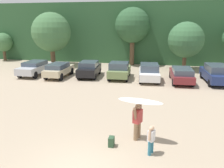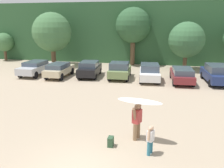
% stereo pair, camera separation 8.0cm
% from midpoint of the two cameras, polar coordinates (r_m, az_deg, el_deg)
% --- Properties ---
extents(hillside_ridge, '(108.00, 12.00, 7.92)m').
position_cam_midpoint_polar(hillside_ridge, '(36.77, 7.65, 12.49)').
color(hillside_ridge, '#2D5633').
rests_on(hillside_ridge, ground_plane).
extents(tree_ridge_back, '(2.61, 2.61, 3.91)m').
position_cam_midpoint_polar(tree_ridge_back, '(37.30, -24.99, 9.15)').
color(tree_ridge_back, brown).
rests_on(tree_ridge_back, ground_plane).
extents(tree_far_left, '(4.81, 4.81, 6.59)m').
position_cam_midpoint_polar(tree_far_left, '(30.59, -14.59, 12.06)').
color(tree_far_left, brown).
rests_on(tree_far_left, ground_plane).
extents(tree_right, '(4.36, 4.36, 7.20)m').
position_cam_midpoint_polar(tree_right, '(30.20, 4.94, 13.98)').
color(tree_right, brown).
rests_on(tree_right, ground_plane).
extents(tree_center_right, '(4.01, 4.01, 5.48)m').
position_cam_midpoint_polar(tree_center_right, '(28.06, 17.45, 10.18)').
color(tree_center_right, brown).
rests_on(tree_center_right, ground_plane).
extents(parked_car_silver, '(1.91, 4.50, 1.44)m').
position_cam_midpoint_polar(parked_car_silver, '(25.94, -18.33, 3.83)').
color(parked_car_silver, silver).
rests_on(parked_car_silver, ground_plane).
extents(parked_car_champagne, '(1.79, 4.21, 1.41)m').
position_cam_midpoint_polar(parked_car_champagne, '(24.30, -12.90, 3.46)').
color(parked_car_champagne, beige).
rests_on(parked_car_champagne, ground_plane).
extents(parked_car_black, '(2.20, 4.27, 1.58)m').
position_cam_midpoint_polar(parked_car_black, '(23.99, -5.64, 3.72)').
color(parked_car_black, black).
rests_on(parked_car_black, ground_plane).
extents(parked_car_olive_green, '(2.15, 4.06, 1.66)m').
position_cam_midpoint_polar(parked_car_olive_green, '(23.10, 1.70, 3.41)').
color(parked_car_olive_green, '#6B7F4C').
rests_on(parked_car_olive_green, ground_plane).
extents(parked_car_white, '(2.19, 4.34, 1.59)m').
position_cam_midpoint_polar(parked_car_white, '(22.55, 8.91, 2.89)').
color(parked_car_white, white).
rests_on(parked_car_white, ground_plane).
extents(parked_car_maroon, '(2.06, 4.73, 1.40)m').
position_cam_midpoint_polar(parked_car_maroon, '(22.49, 16.44, 2.27)').
color(parked_car_maroon, maroon).
rests_on(parked_car_maroon, ground_plane).
extents(parked_car_navy, '(2.13, 4.90, 1.71)m').
position_cam_midpoint_polar(parked_car_navy, '(23.36, 23.79, 2.38)').
color(parked_car_navy, navy).
rests_on(parked_car_navy, ground_plane).
extents(person_adult, '(0.46, 0.73, 1.76)m').
position_cam_midpoint_polar(person_adult, '(11.25, 6.01, -8.58)').
color(person_adult, '#8C6B4C').
rests_on(person_adult, ground_plane).
extents(person_child, '(0.34, 0.52, 1.30)m').
position_cam_midpoint_polar(person_child, '(10.20, 9.26, -12.91)').
color(person_child, teal).
rests_on(person_child, ground_plane).
extents(surfboard_white, '(2.18, 0.94, 0.14)m').
position_cam_midpoint_polar(surfboard_white, '(10.77, 6.63, -4.14)').
color(surfboard_white, white).
extents(backpack_dropped, '(0.24, 0.34, 0.45)m').
position_cam_midpoint_polar(backpack_dropped, '(10.89, -0.37, -13.83)').
color(backpack_dropped, '#2D4C33').
rests_on(backpack_dropped, ground_plane).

